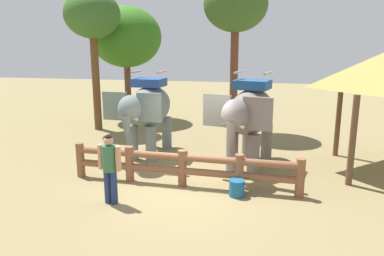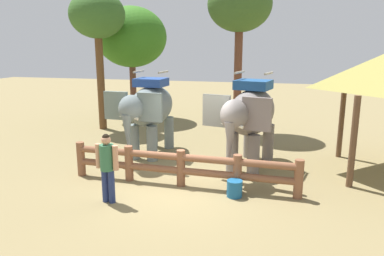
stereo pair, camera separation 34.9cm
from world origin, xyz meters
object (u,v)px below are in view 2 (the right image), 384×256
(tourist_woman_in_black, at_px, (107,163))
(tree_far_right, at_px, (97,17))
(elephant_near_left, at_px, (149,109))
(tree_far_left, at_px, (240,7))
(tree_back_center, at_px, (131,37))
(log_fence, at_px, (181,165))
(feed_bucket, at_px, (235,189))
(elephant_center, at_px, (250,115))

(tourist_woman_in_black, height_order, tree_far_right, tree_far_right)
(elephant_near_left, bearing_deg, tree_far_right, 136.40)
(tree_far_left, distance_m, tree_back_center, 6.17)
(tourist_woman_in_black, relative_size, tree_far_left, 0.26)
(log_fence, xyz_separation_m, elephant_near_left, (-1.90, 2.64, 1.10))
(feed_bucket, bearing_deg, tree_far_left, 96.80)
(tourist_woman_in_black, height_order, tree_far_left, tree_far_left)
(elephant_near_left, relative_size, tree_far_right, 0.56)
(elephant_near_left, distance_m, tourist_woman_in_black, 4.22)
(elephant_center, xyz_separation_m, tourist_woman_in_black, (-3.19, -3.64, -0.70))
(elephant_center, relative_size, tree_far_right, 0.59)
(tree_far_right, height_order, feed_bucket, tree_far_right)
(log_fence, distance_m, elephant_near_left, 3.43)
(log_fence, height_order, feed_bucket, log_fence)
(tree_back_center, bearing_deg, tourist_woman_in_black, -70.72)
(tree_back_center, distance_m, tree_far_right, 2.77)
(feed_bucket, bearing_deg, elephant_center, 87.16)
(log_fence, xyz_separation_m, tree_back_center, (-5.07, 8.74, 3.69))
(tree_far_right, relative_size, feed_bucket, 14.10)
(tourist_woman_in_black, xyz_separation_m, tree_far_left, (2.19, 8.47, 4.48))
(tree_far_right, bearing_deg, feed_bucket, -42.41)
(tree_back_center, bearing_deg, elephant_near_left, -62.53)
(elephant_center, xyz_separation_m, tree_back_center, (-6.78, 6.61, 2.55))
(tourist_woman_in_black, distance_m, tree_far_right, 9.60)
(tree_far_left, bearing_deg, tree_far_right, -172.61)
(log_fence, distance_m, feed_bucket, 1.67)
(log_fence, xyz_separation_m, feed_bucket, (1.58, -0.40, -0.38))
(log_fence, distance_m, tree_back_center, 10.76)
(tourist_woman_in_black, distance_m, tree_far_left, 9.83)
(tourist_woman_in_black, bearing_deg, feed_bucket, 19.93)
(tree_back_center, height_order, tree_far_right, tree_far_right)
(elephant_near_left, bearing_deg, elephant_center, -8.09)
(tourist_woman_in_black, bearing_deg, elephant_near_left, 95.68)
(log_fence, bearing_deg, tree_far_right, 132.25)
(log_fence, distance_m, tourist_woman_in_black, 2.16)
(tourist_woman_in_black, bearing_deg, log_fence, 45.38)
(tourist_woman_in_black, distance_m, feed_bucket, 3.36)
(tree_far_left, xyz_separation_m, tree_back_center, (-5.78, 1.78, -1.22))
(elephant_center, distance_m, tourist_woman_in_black, 4.89)
(tree_far_right, bearing_deg, elephant_center, -28.87)
(elephant_center, bearing_deg, tree_back_center, 135.70)
(elephant_center, bearing_deg, tourist_woman_in_black, -131.29)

